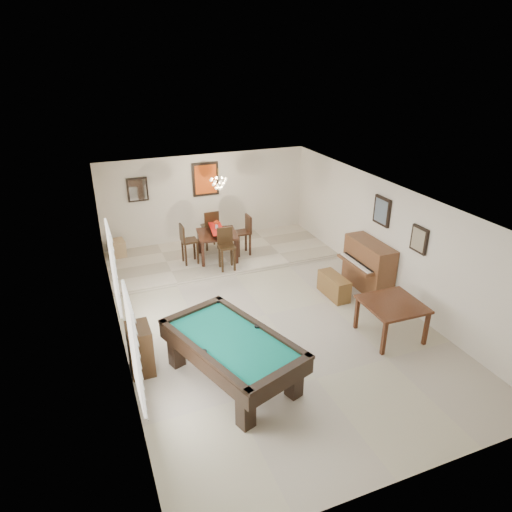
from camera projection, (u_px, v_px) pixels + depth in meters
ground_plane at (266, 315)px, 9.88m from camera, size 6.00×9.00×0.02m
wall_back at (206, 199)px, 13.14m from camera, size 6.00×0.04×2.60m
wall_front at (411, 407)px, 5.53m from camera, size 6.00×0.04×2.60m
wall_left at (116, 286)px, 8.33m from camera, size 0.04×9.00×2.60m
wall_right at (388, 240)px, 10.34m from camera, size 0.04×9.00×2.60m
ceiling at (267, 200)px, 8.79m from camera, size 6.00×9.00×0.04m
dining_step at (221, 255)px, 12.60m from camera, size 6.00×2.50×0.12m
window_left_front at (134, 348)px, 6.43m from camera, size 0.06×1.00×1.70m
window_left_rear at (113, 268)px, 8.80m from camera, size 0.06×1.00×1.70m
pool_table at (232, 359)px, 7.79m from camera, size 2.08×2.78×0.83m
square_table at (391, 320)px, 9.01m from camera, size 1.12×1.12×0.76m
upright_piano at (363, 266)px, 10.71m from camera, size 0.80×1.42×1.19m
piano_bench at (334, 286)px, 10.54m from camera, size 0.38×0.93×0.51m
apothecary_chest at (140, 349)px, 8.01m from camera, size 0.40×0.60×0.90m
dining_table at (217, 244)px, 12.11m from camera, size 1.16×1.16×0.84m
flower_vase at (217, 225)px, 11.88m from camera, size 0.17×0.17×0.24m
dining_chair_south at (227, 250)px, 11.46m from camera, size 0.43×0.43×1.07m
dining_chair_north at (210, 229)px, 12.69m from camera, size 0.43×0.43×1.12m
dining_chair_west at (190, 244)px, 11.80m from camera, size 0.41×0.41×1.07m
dining_chair_east at (242, 235)px, 12.30m from camera, size 0.40×0.40×1.09m
corner_bench at (117, 248)px, 12.34m from camera, size 0.43×0.51×0.43m
chandelier at (219, 180)px, 11.67m from camera, size 0.44×0.44×0.60m
back_painting at (206, 179)px, 12.86m from camera, size 0.75×0.06×0.95m
back_mirror at (138, 190)px, 12.26m from camera, size 0.55×0.06×0.65m
right_picture_upper at (382, 211)px, 10.33m from camera, size 0.06×0.55×0.65m
right_picture_lower at (419, 240)px, 9.32m from camera, size 0.06×0.45×0.55m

